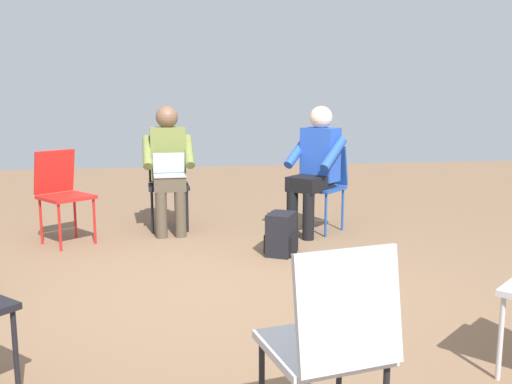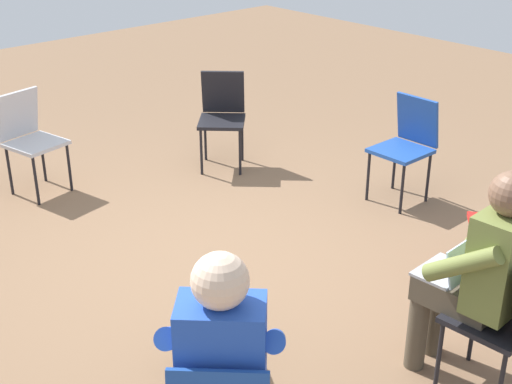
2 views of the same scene
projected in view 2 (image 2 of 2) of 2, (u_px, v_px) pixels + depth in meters
name	position (u px, v px, depth m)	size (l,w,h in m)	color
ground_plane	(210.00, 267.00, 4.87)	(14.00, 14.00, 0.00)	brown
chair_south	(507.00, 316.00, 3.49)	(0.42, 0.45, 0.85)	black
chair_northeast	(222.00, 113.00, 6.33)	(0.58, 0.58, 0.85)	black
chair_north	(29.00, 135.00, 5.81)	(0.47, 0.51, 0.85)	#B7B7BC
chair_east	(407.00, 142.00, 5.67)	(0.44, 0.40, 0.85)	#1E4799
person_with_laptop	(481.00, 268.00, 3.52)	(0.51, 0.53, 1.24)	#4C4233
person_in_blue	(224.00, 361.00, 2.86)	(0.63, 0.63, 1.24)	black
backpack_near_laptop_user	(209.00, 342.00, 3.85)	(0.31, 0.34, 0.36)	black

